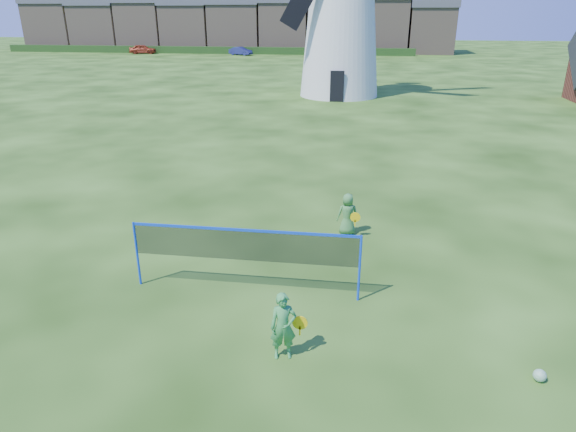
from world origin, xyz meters
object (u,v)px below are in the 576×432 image
(badminton_net, at_px, (245,246))
(player_boy, at_px, (348,214))
(play_ball, at_px, (540,375))
(car_right, at_px, (241,51))
(car_left, at_px, (143,49))
(windmill, at_px, (342,9))
(player_girl, at_px, (283,326))

(badminton_net, distance_m, player_boy, 4.15)
(player_boy, relative_size, play_ball, 5.45)
(player_boy, height_order, car_right, player_boy)
(badminton_net, bearing_deg, play_ball, -21.28)
(play_ball, bearing_deg, badminton_net, 158.72)
(player_boy, relative_size, car_left, 0.31)
(player_boy, xyz_separation_m, play_ball, (3.47, -5.71, -0.49))
(play_ball, xyz_separation_m, car_right, (-20.74, 66.67, 0.45))
(windmill, distance_m, player_boy, 25.94)
(badminton_net, xyz_separation_m, player_boy, (2.14, 3.52, -0.54))
(windmill, relative_size, badminton_net, 3.47)
(play_ball, bearing_deg, player_boy, 121.32)
(player_boy, height_order, car_left, car_left)
(play_ball, height_order, car_left, car_left)
(windmill, relative_size, player_boy, 14.60)
(play_ball, relative_size, car_right, 0.06)
(car_right, bearing_deg, player_girl, -147.20)
(windmill, height_order, play_ball, windmill)
(player_girl, relative_size, car_right, 0.38)
(car_right, bearing_deg, windmill, -137.06)
(badminton_net, relative_size, player_girl, 3.88)
(windmill, relative_size, car_left, 4.53)
(player_girl, distance_m, player_boy, 5.75)
(player_girl, bearing_deg, player_boy, 65.36)
(player_boy, bearing_deg, windmill, -98.46)
(windmill, height_order, player_girl, windmill)
(windmill, height_order, badminton_net, windmill)
(badminton_net, bearing_deg, player_girl, -61.28)
(player_boy, bearing_deg, badminton_net, 46.91)
(badminton_net, relative_size, car_right, 1.49)
(car_right, bearing_deg, play_ball, -143.67)
(windmill, distance_m, player_girl, 31.46)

